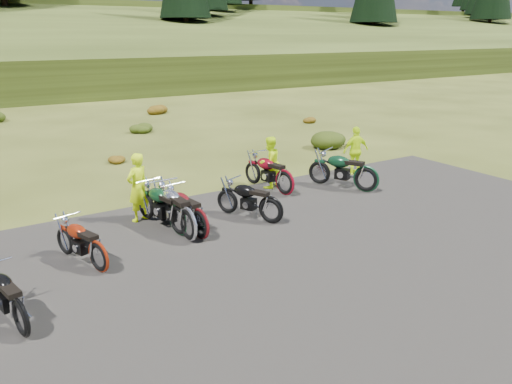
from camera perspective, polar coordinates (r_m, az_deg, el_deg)
ground at (r=11.68m, az=-0.36°, el=-6.00°), size 300.00×300.00×0.00m
gravel_pad at (r=10.21m, az=5.67°, el=-9.80°), size 20.00×12.00×0.04m
hill_slope at (r=59.54m, az=-27.26°, el=11.30°), size 300.00×45.97×9.37m
shrub_4 at (r=19.54m, az=-15.82°, el=3.82°), size 0.77×0.77×0.45m
shrub_5 at (r=25.34m, az=-13.09°, el=7.28°), size 1.03×1.03×0.61m
shrub_6 at (r=31.22m, az=-11.35°, el=9.44°), size 1.30×1.30×0.77m
shrub_7 at (r=21.78m, az=8.40°, el=6.31°), size 1.56×1.56×0.92m
shrub_8 at (r=27.67m, az=5.85°, el=8.33°), size 0.77×0.77×0.45m
motorcycle_0 at (r=9.21m, az=-24.95°, el=-14.84°), size 0.99×1.96×0.98m
motorcycle_1 at (r=10.85m, az=-17.35°, el=-8.83°), size 1.19×2.03×1.01m
motorcycle_2 at (r=12.28m, az=-8.70°, el=-5.00°), size 1.15×2.33×1.17m
motorcycle_3 at (r=11.94m, az=-7.66°, el=-5.63°), size 0.85×2.34×1.21m
motorcycle_4 at (r=12.00m, az=-6.35°, el=-5.45°), size 0.96×2.20×1.12m
motorcycle_5 at (r=12.88m, az=1.71°, el=-3.70°), size 1.49×2.14×1.07m
motorcycle_6 at (r=15.12m, az=3.29°, el=-0.42°), size 1.06×2.31×1.16m
motorcycle_7 at (r=15.73m, az=12.37°, el=-0.08°), size 1.73×2.44×1.22m
person_middle at (r=13.14m, az=-13.36°, el=0.40°), size 0.77×0.65×1.80m
person_right_a at (r=15.62m, az=1.55°, el=3.30°), size 0.91×0.79×1.62m
person_right_b at (r=17.51m, az=11.32°, el=4.58°), size 1.02×0.55×1.65m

